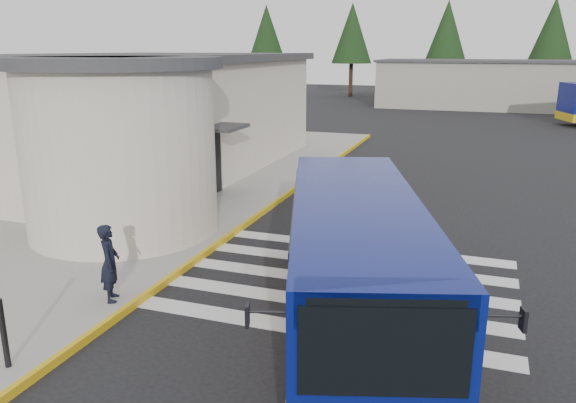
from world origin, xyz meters
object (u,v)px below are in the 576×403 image
(transit_bus, at_px, (355,266))
(pedestrian_a, at_px, (110,263))
(bollard, at_px, (4,333))
(pedestrian_b, at_px, (86,219))

(transit_bus, height_order, pedestrian_a, transit_bus)
(transit_bus, bearing_deg, bollard, -161.30)
(pedestrian_a, relative_size, bollard, 1.36)
(transit_bus, height_order, bollard, transit_bus)
(pedestrian_a, xyz_separation_m, bollard, (-0.06, -2.70, -0.22))
(transit_bus, distance_m, bollard, 6.10)
(pedestrian_b, bearing_deg, bollard, 21.97)
(pedestrian_b, distance_m, bollard, 5.22)
(bollard, bearing_deg, pedestrian_b, 114.26)
(transit_bus, relative_size, pedestrian_a, 5.63)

